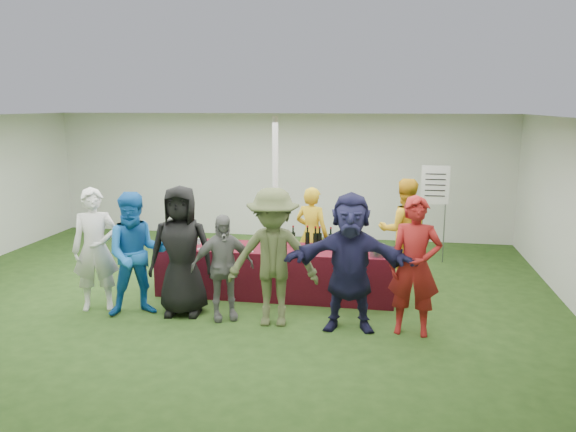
% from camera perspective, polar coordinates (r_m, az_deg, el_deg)
% --- Properties ---
extents(ground, '(60.00, 60.00, 0.00)m').
position_cam_1_polar(ground, '(8.82, -5.98, -7.91)').
color(ground, '#284719').
rests_on(ground, ground).
extents(tent, '(10.00, 10.00, 10.00)m').
position_cam_1_polar(tent, '(9.51, -1.28, 1.96)').
color(tent, white).
rests_on(tent, ground).
extents(serving_table, '(3.60, 0.80, 0.75)m').
position_cam_1_polar(serving_table, '(8.64, -1.31, -5.66)').
color(serving_table, '#570F19').
rests_on(serving_table, ground).
extents(wine_bottles, '(0.65, 0.12, 0.32)m').
position_cam_1_polar(wine_bottles, '(8.56, 2.57, -2.38)').
color(wine_bottles, black).
rests_on(wine_bottles, serving_table).
extents(wine_glasses, '(2.79, 0.13, 0.16)m').
position_cam_1_polar(wine_glasses, '(8.37, -4.87, -2.80)').
color(wine_glasses, silver).
rests_on(wine_glasses, serving_table).
extents(water_bottle, '(0.07, 0.07, 0.23)m').
position_cam_1_polar(water_bottle, '(8.59, -1.42, -2.44)').
color(water_bottle, silver).
rests_on(water_bottle, serving_table).
extents(bar_towel, '(0.25, 0.18, 0.03)m').
position_cam_1_polar(bar_towel, '(8.43, 9.20, -3.48)').
color(bar_towel, white).
rests_on(bar_towel, serving_table).
extents(dump_bucket, '(0.21, 0.21, 0.18)m').
position_cam_1_polar(dump_bucket, '(8.15, 9.10, -3.45)').
color(dump_bucket, slate).
rests_on(dump_bucket, serving_table).
extents(wine_list_sign, '(0.50, 0.03, 1.80)m').
position_cam_1_polar(wine_list_sign, '(10.58, 14.69, 2.36)').
color(wine_list_sign, slate).
rests_on(wine_list_sign, ground).
extents(staff_pourer, '(0.67, 0.54, 1.58)m').
position_cam_1_polar(staff_pourer, '(9.24, 2.42, -1.87)').
color(staff_pourer, gold).
rests_on(staff_pourer, ground).
extents(staff_back, '(0.93, 0.78, 1.72)m').
position_cam_1_polar(staff_back, '(9.39, 11.68, -1.45)').
color(staff_back, gold).
rests_on(staff_back, ground).
extents(customer_0, '(0.75, 0.62, 1.75)m').
position_cam_1_polar(customer_0, '(8.39, -18.97, -3.23)').
color(customer_0, silver).
rests_on(customer_0, ground).
extents(customer_1, '(1.04, 0.95, 1.73)m').
position_cam_1_polar(customer_1, '(8.02, -15.14, -3.76)').
color(customer_1, blue).
rests_on(customer_1, ground).
extents(customer_2, '(0.95, 0.68, 1.81)m').
position_cam_1_polar(customer_2, '(7.89, -10.78, -3.49)').
color(customer_2, black).
rests_on(customer_2, ground).
extents(customer_3, '(0.93, 0.69, 1.46)m').
position_cam_1_polar(customer_3, '(7.66, -6.67, -5.19)').
color(customer_3, slate).
rests_on(customer_3, ground).
extents(customer_4, '(1.25, 0.80, 1.84)m').
position_cam_1_polar(customer_4, '(7.36, -1.52, -4.24)').
color(customer_4, '#4B542F').
rests_on(customer_4, ground).
extents(customer_5, '(1.70, 0.62, 1.81)m').
position_cam_1_polar(customer_5, '(7.26, 6.31, -4.68)').
color(customer_5, '#1B1B3E').
rests_on(customer_5, ground).
extents(customer_6, '(0.69, 0.49, 1.79)m').
position_cam_1_polar(customer_6, '(7.25, 12.76, -5.00)').
color(customer_6, maroon).
rests_on(customer_6, ground).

